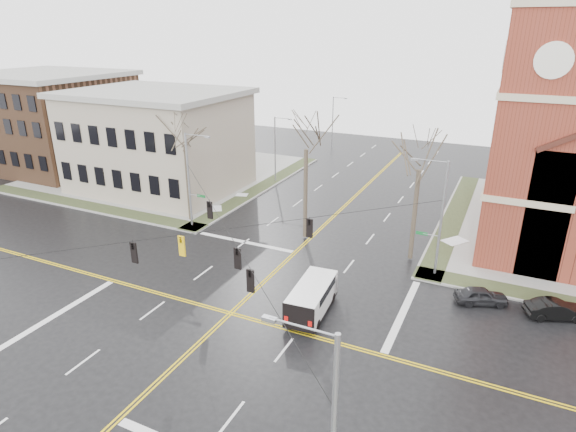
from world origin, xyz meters
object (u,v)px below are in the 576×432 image
at_px(parked_car_b, 556,310).
at_px(tree_nw_near, 306,143).
at_px(signal_pole_nw, 190,178).
at_px(streetlight_north_a, 276,147).
at_px(tree_nw_far, 185,143).
at_px(tree_ne, 420,164).
at_px(signal_pole_ne, 439,216).
at_px(streetlight_north_b, 333,120).
at_px(cargo_van, 313,295).
at_px(parked_car_a, 481,296).

relative_size(parked_car_b, tree_nw_near, 0.32).
relative_size(signal_pole_nw, streetlight_north_a, 1.12).
bearing_deg(streetlight_north_a, tree_nw_far, -97.07).
relative_size(signal_pole_nw, tree_ne, 0.79).
bearing_deg(signal_pole_ne, streetlight_north_b, 121.05).
distance_m(cargo_van, tree_nw_near, 14.44).
bearing_deg(parked_car_b, streetlight_north_b, 15.45).
xyz_separation_m(streetlight_north_a, tree_ne, (19.84, -14.63, 3.76)).
bearing_deg(parked_car_a, tree_nw_far, 60.42).
relative_size(tree_nw_far, tree_nw_near, 0.89).
bearing_deg(streetlight_north_a, signal_pole_ne, -36.90).
relative_size(parked_car_a, tree_nw_far, 0.33).
xyz_separation_m(streetlight_north_a, streetlight_north_b, (0.00, 20.00, 0.00)).
relative_size(streetlight_north_b, parked_car_a, 2.24).
height_order(tree_nw_far, tree_ne, tree_ne).
distance_m(signal_pole_nw, tree_nw_near, 11.69).
distance_m(streetlight_north_b, parked_car_b, 49.73).
bearing_deg(tree_ne, tree_nw_far, -178.28).
bearing_deg(parked_car_a, signal_pole_nw, 62.63).
relative_size(streetlight_north_a, tree_ne, 0.70).
relative_size(cargo_van, tree_ne, 0.49).
relative_size(parked_car_b, tree_nw_far, 0.35).
relative_size(signal_pole_ne, cargo_van, 1.61).
bearing_deg(streetlight_north_b, tree_nw_far, -93.07).
bearing_deg(signal_pole_ne, parked_car_a, -37.34).
bearing_deg(tree_nw_near, signal_pole_ne, -10.53).
height_order(parked_car_a, tree_nw_far, tree_nw_far).
bearing_deg(signal_pole_nw, tree_ne, 5.22).
xyz_separation_m(signal_pole_ne, cargo_van, (-6.43, -8.83, -3.73)).
distance_m(signal_pole_ne, tree_nw_far, 24.08).
height_order(signal_pole_ne, parked_car_b, signal_pole_ne).
height_order(signal_pole_nw, tree_nw_far, tree_nw_far).
xyz_separation_m(signal_pole_ne, tree_nw_near, (-11.83, 2.20, 3.87)).
bearing_deg(parked_car_b, cargo_van, 90.17).
bearing_deg(signal_pole_ne, signal_pole_nw, 180.00).
bearing_deg(tree_nw_far, signal_pole_nw, -44.85).
bearing_deg(parked_car_a, streetlight_north_a, 31.91).
distance_m(parked_car_b, tree_nw_near, 22.37).
relative_size(signal_pole_ne, streetlight_north_b, 1.12).
distance_m(parked_car_a, tree_ne, 10.76).
bearing_deg(tree_ne, signal_pole_ne, -41.25).
bearing_deg(cargo_van, tree_ne, 63.70).
bearing_deg(parked_car_b, parked_car_a, 70.29).
bearing_deg(streetlight_north_b, signal_pole_nw, -91.05).
height_order(parked_car_a, tree_ne, tree_ne).
bearing_deg(parked_car_a, tree_nw_near, 50.83).
relative_size(streetlight_north_a, tree_nw_far, 0.73).
relative_size(cargo_van, parked_car_b, 1.46).
xyz_separation_m(signal_pole_nw, parked_car_a, (26.43, -2.89, -4.34)).
height_order(signal_pole_ne, streetlight_north_a, signal_pole_ne).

